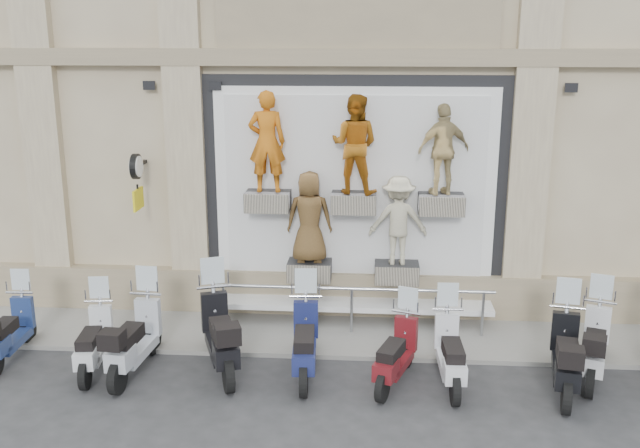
# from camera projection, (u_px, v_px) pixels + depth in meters

# --- Properties ---
(ground) EXTENTS (90.00, 90.00, 0.00)m
(ground) POSITION_uv_depth(u_px,v_px,m) (347.00, 390.00, 10.85)
(ground) COLOR #2E2E31
(ground) RESTS_ON ground
(sidewalk) EXTENTS (16.00, 2.20, 0.08)m
(sidewalk) POSITION_uv_depth(u_px,v_px,m) (351.00, 332.00, 12.86)
(sidewalk) COLOR gray
(sidewalk) RESTS_ON ground
(shop_vitrine) EXTENTS (5.60, 0.86, 4.30)m
(shop_vitrine) POSITION_uv_depth(u_px,v_px,m) (356.00, 196.00, 12.87)
(shop_vitrine) COLOR black
(shop_vitrine) RESTS_ON ground
(guard_rail) EXTENTS (5.06, 0.10, 0.93)m
(guard_rail) POSITION_uv_depth(u_px,v_px,m) (352.00, 312.00, 12.66)
(guard_rail) COLOR #9EA0A5
(guard_rail) RESTS_ON ground
(clock_sign_bracket) EXTENTS (0.10, 0.80, 1.02)m
(clock_sign_bracket) POSITION_uv_depth(u_px,v_px,m) (137.00, 174.00, 12.79)
(clock_sign_bracket) COLOR black
(clock_sign_bracket) RESTS_ON ground
(scooter_a) EXTENTS (0.58, 1.74, 1.39)m
(scooter_a) POSITION_uv_depth(u_px,v_px,m) (9.00, 320.00, 11.70)
(scooter_a) COLOR navy
(scooter_a) RESTS_ON ground
(scooter_b) EXTENTS (0.72, 1.77, 1.40)m
(scooter_b) POSITION_uv_depth(u_px,v_px,m) (93.00, 330.00, 11.30)
(scooter_b) COLOR silver
(scooter_b) RESTS_ON ground
(scooter_c) EXTENTS (0.71, 1.98, 1.58)m
(scooter_c) POSITION_uv_depth(u_px,v_px,m) (134.00, 326.00, 11.21)
(scooter_c) COLOR #A7ACB5
(scooter_c) RESTS_ON ground
(scooter_d) EXTENTS (1.29, 2.16, 1.69)m
(scooter_d) POSITION_uv_depth(u_px,v_px,m) (220.00, 321.00, 11.28)
(scooter_d) COLOR black
(scooter_d) RESTS_ON ground
(scooter_e) EXTENTS (0.68, 1.96, 1.57)m
(scooter_e) POSITION_uv_depth(u_px,v_px,m) (305.00, 329.00, 11.13)
(scooter_e) COLOR #161D4F
(scooter_e) RESTS_ON ground
(scooter_f) EXTENTS (1.03, 1.78, 1.39)m
(scooter_f) POSITION_uv_depth(u_px,v_px,m) (396.00, 342.00, 10.88)
(scooter_f) COLOR #580F14
(scooter_f) RESTS_ON ground
(scooter_g) EXTENTS (0.57, 1.80, 1.45)m
(scooter_g) POSITION_uv_depth(u_px,v_px,m) (451.00, 341.00, 10.85)
(scooter_g) COLOR silver
(scooter_g) RESTS_ON ground
(scooter_h) EXTENTS (0.95, 2.03, 1.59)m
(scooter_h) POSITION_uv_depth(u_px,v_px,m) (567.00, 342.00, 10.63)
(scooter_h) COLOR black
(scooter_h) RESTS_ON ground
(scooter_i) EXTENTS (1.13, 1.95, 1.52)m
(scooter_i) POSITION_uv_depth(u_px,v_px,m) (596.00, 333.00, 11.03)
(scooter_i) COLOR silver
(scooter_i) RESTS_ON ground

